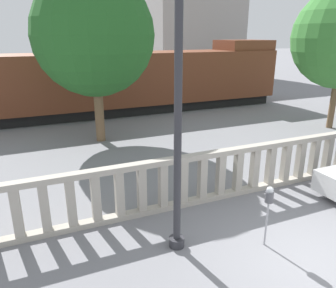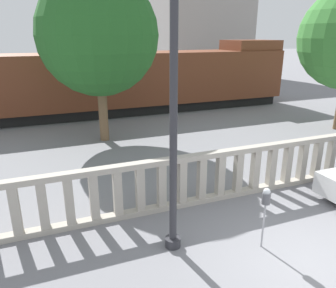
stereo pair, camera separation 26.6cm
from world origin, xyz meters
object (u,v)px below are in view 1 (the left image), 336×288
Objects in this scene: tree_right at (94,35)px; parking_meter at (269,199)px; lamppost at (178,79)px; train_near at (102,83)px.

parking_meter is at bearing -79.17° from tree_right.
lamppost is 3.07m from parking_meter.
tree_right is (0.10, 7.90, 0.72)m from lamppost.
train_near is at bearing 84.17° from lamppost.
train_near is (-0.46, 13.26, 0.67)m from parking_meter.
tree_right is at bearing -104.25° from train_near.
parking_meter is at bearing -21.83° from lamppost.
lamppost is 12.75m from train_near.
parking_meter is 0.06× the size of train_near.
parking_meter is 0.21× the size of tree_right.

